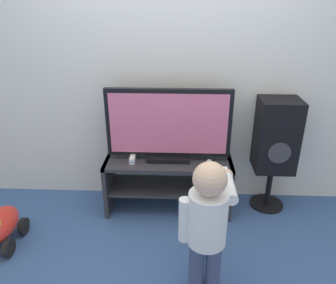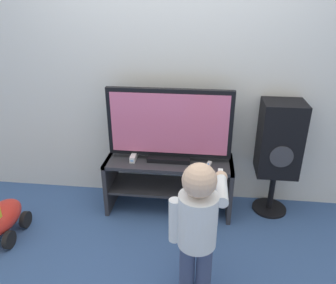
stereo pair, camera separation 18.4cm
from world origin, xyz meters
name	(u,v)px [view 1 (the left image)]	position (x,y,z in m)	size (l,w,h in m)	color
ground_plane	(167,221)	(0.00, 0.00, 0.00)	(16.00, 16.00, 0.00)	#38568C
wall_back	(170,63)	(0.00, 0.48, 1.30)	(10.00, 0.06, 2.60)	silver
tv_stand	(168,177)	(0.00, 0.20, 0.33)	(1.12, 0.40, 0.51)	#2D2D33
television	(168,126)	(0.00, 0.22, 0.82)	(1.06, 0.20, 0.64)	black
game_console	(133,158)	(-0.31, 0.18, 0.53)	(0.05, 0.18, 0.05)	white
remote_primary	(208,164)	(0.34, 0.12, 0.52)	(0.07, 0.13, 0.03)	white
child	(208,218)	(0.28, -0.70, 0.57)	(0.37, 0.53, 0.96)	#3F4C72
speaker_tower	(276,138)	(0.94, 0.28, 0.70)	(0.34, 0.31, 1.05)	black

